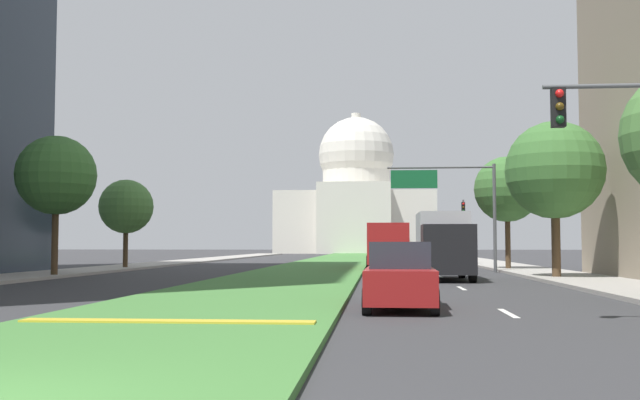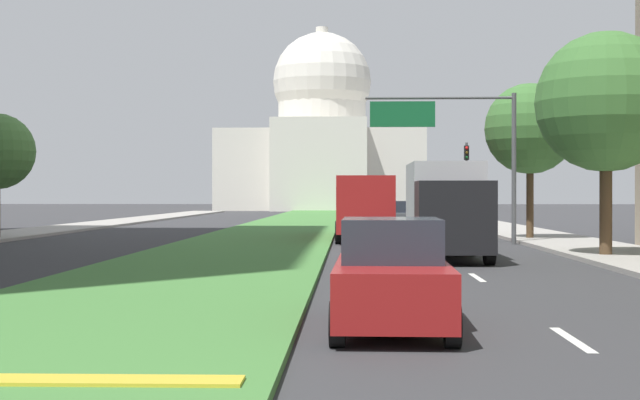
# 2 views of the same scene
# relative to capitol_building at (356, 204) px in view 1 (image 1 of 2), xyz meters

# --- Properties ---
(ground_plane) EXTENTS (291.85, 291.85, 0.00)m
(ground_plane) POSITION_rel_capitol_building_xyz_m (0.00, -65.61, -9.25)
(ground_plane) COLOR #333335
(grass_median) EXTENTS (6.58, 119.40, 0.14)m
(grass_median) POSITION_rel_capitol_building_xyz_m (0.00, -72.24, -9.18)
(grass_median) COLOR #427A38
(grass_median) RESTS_ON ground_plane
(median_curb_nose) EXTENTS (5.92, 0.50, 0.04)m
(median_curb_nose) POSITION_rel_capitol_building_xyz_m (0.00, -124.08, -9.09)
(median_curb_nose) COLOR gold
(median_curb_nose) RESTS_ON grass_median
(lane_dashes_right) EXTENTS (0.16, 74.44, 0.01)m
(lane_dashes_right) POSITION_rel_capitol_building_xyz_m (7.35, -86.15, -9.25)
(lane_dashes_right) COLOR silver
(lane_dashes_right) RESTS_ON ground_plane
(sidewalk_left) EXTENTS (4.00, 119.40, 0.15)m
(sidewalk_left) POSITION_rel_capitol_building_xyz_m (-13.42, -78.88, -9.18)
(sidewalk_left) COLOR #9E9991
(sidewalk_left) RESTS_ON ground_plane
(sidewalk_right) EXTENTS (4.00, 119.40, 0.15)m
(sidewalk_right) POSITION_rel_capitol_building_xyz_m (13.42, -78.88, -9.18)
(sidewalk_right) COLOR #9E9991
(sidewalk_right) RESTS_ON ground_plane
(capitol_building) EXTENTS (28.37, 28.13, 26.42)m
(capitol_building) POSITION_rel_capitol_building_xyz_m (0.00, 0.00, 0.00)
(capitol_building) COLOR silver
(capitol_building) RESTS_ON ground_plane
(traffic_light_far_right) EXTENTS (0.28, 0.35, 5.20)m
(traffic_light_far_right) POSITION_rel_capitol_building_xyz_m (10.92, -79.08, -5.94)
(traffic_light_far_right) COLOR #515456
(traffic_light_far_right) RESTS_ON ground_plane
(overhead_guide_sign) EXTENTS (6.47, 0.20, 6.50)m
(overhead_guide_sign) POSITION_rel_capitol_building_xyz_m (8.66, -93.75, -4.57)
(overhead_guide_sign) COLOR #515456
(overhead_guide_sign) RESTS_ON ground_plane
(street_tree_left_mid) EXTENTS (4.03, 4.03, 7.20)m
(street_tree_left_mid) POSITION_rel_capitol_building_xyz_m (-12.13, -102.35, -4.09)
(street_tree_left_mid) COLOR #4C3823
(street_tree_left_mid) RESTS_ON ground_plane
(street_tree_right_mid) EXTENTS (4.68, 4.68, 7.56)m
(street_tree_right_mid) POSITION_rel_capitol_building_xyz_m (12.60, -102.65, -4.05)
(street_tree_right_mid) COLOR #4C3823
(street_tree_right_mid) RESTS_ON ground_plane
(street_tree_left_far) EXTENTS (3.61, 3.61, 6.00)m
(street_tree_left_far) POSITION_rel_capitol_building_xyz_m (-12.64, -90.40, -5.08)
(street_tree_left_far) COLOR #4C3823
(street_tree_left_far) RESTS_ON ground_plane
(street_tree_right_far) EXTENTS (4.20, 4.20, 7.29)m
(street_tree_right_far) POSITION_rel_capitol_building_xyz_m (12.41, -90.61, -4.08)
(street_tree_right_far) COLOR #4C3823
(street_tree_right_far) RESTS_ON ground_plane
(sedan_lead_stopped) EXTENTS (1.91, 4.70, 1.75)m
(sedan_lead_stopped) POSITION_rel_capitol_building_xyz_m (4.75, -118.96, -8.44)
(sedan_lead_stopped) COLOR maroon
(sedan_lead_stopped) RESTS_ON ground_plane
(sedan_midblock) EXTENTS (2.00, 4.28, 1.77)m
(sedan_midblock) POSITION_rel_capitol_building_xyz_m (7.74, -95.67, -8.43)
(sedan_midblock) COLOR black
(sedan_midblock) RESTS_ON ground_plane
(sedan_distant) EXTENTS (1.98, 4.68, 1.76)m
(sedan_distant) POSITION_rel_capitol_building_xyz_m (7.41, -78.04, -8.43)
(sedan_distant) COLOR #4C5156
(sedan_distant) RESTS_ON ground_plane
(box_truck_delivery) EXTENTS (2.40, 6.40, 3.20)m
(box_truck_delivery) POSITION_rel_capitol_building_xyz_m (7.26, -103.19, -7.58)
(box_truck_delivery) COLOR black
(box_truck_delivery) RESTS_ON ground_plane
(city_bus) EXTENTS (2.62, 11.00, 2.95)m
(city_bus) POSITION_rel_capitol_building_xyz_m (4.75, -89.37, -7.48)
(city_bus) COLOR #B21E1E
(city_bus) RESTS_ON ground_plane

